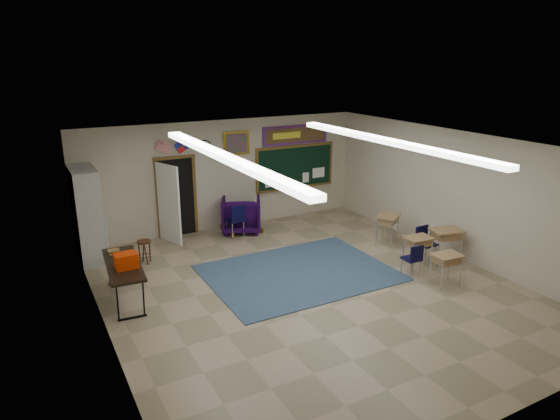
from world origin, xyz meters
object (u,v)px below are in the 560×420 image
student_desk_front_right (388,228)px  wooden_stool (145,252)px  student_desk_front_left (417,250)px  folding_table (125,280)px  wingback_armchair (241,215)px

student_desk_front_right → wooden_stool: bearing=131.8°
student_desk_front_left → student_desk_front_right: student_desk_front_right is taller
student_desk_front_right → wooden_stool: (-5.77, 1.69, -0.14)m
wooden_stool → folding_table: bearing=-115.4°
wingback_armchair → wooden_stool: (-2.88, -0.97, -0.19)m
folding_table → wooden_stool: bearing=69.3°
wingback_armchair → folding_table: folding_table is taller
folding_table → student_desk_front_left: bearing=-9.0°
wingback_armchair → student_desk_front_left: (2.52, -4.12, -0.07)m
folding_table → wooden_stool: (0.78, 1.64, -0.14)m
wingback_armchair → student_desk_front_right: (2.88, -2.66, -0.05)m
student_desk_front_left → wooden_stool: bearing=153.7°
wingback_armchair → student_desk_front_left: size_ratio=1.45×
student_desk_front_right → wingback_armchair: bearing=105.5°
wooden_stool → student_desk_front_right: bearing=-16.3°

